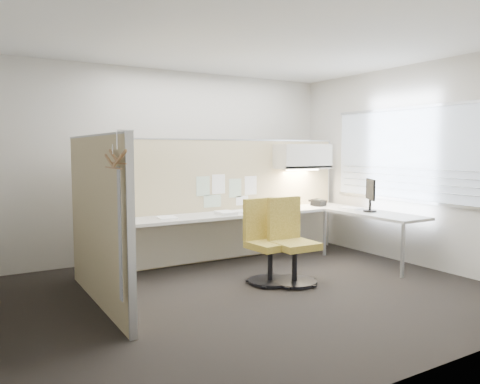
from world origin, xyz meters
TOP-DOWN VIEW (x-y plane):
  - floor at (0.00, 0.00)m, footprint 5.50×4.50m
  - ceiling at (0.00, 0.00)m, footprint 5.50×4.50m
  - wall_back at (0.00, 2.25)m, footprint 5.50×0.02m
  - wall_front at (0.00, -2.25)m, footprint 5.50×0.02m
  - wall_right at (2.75, 0.00)m, footprint 0.02×4.50m
  - window_pane at (2.73, 0.00)m, footprint 0.01×2.80m
  - partition_back at (0.55, 1.60)m, footprint 4.10×0.06m
  - partition_left at (-1.50, 0.50)m, footprint 0.06×2.20m
  - desk at (0.93, 1.13)m, footprint 4.00×2.07m
  - overhead_bin at (1.90, 1.39)m, footprint 0.90×0.36m
  - task_light_strip at (1.90, 1.39)m, footprint 0.60×0.06m
  - pinned_papers at (0.63, 1.57)m, footprint 1.01×0.00m
  - poster at (-1.05, 1.57)m, footprint 0.28×0.00m
  - chair_left at (0.46, 0.27)m, footprint 0.53×0.54m
  - chair_right at (0.70, 0.09)m, footprint 0.54×0.54m
  - monitor at (2.30, 0.35)m, footprint 0.26×0.39m
  - phone at (2.13, 1.27)m, footprint 0.26×0.25m
  - stapler at (1.38, 1.38)m, footprint 0.14×0.06m
  - tape_dispenser at (1.59, 1.28)m, footprint 0.11×0.08m
  - coat_hook at (-1.58, -0.50)m, footprint 0.18×0.48m
  - paper_stack_0 at (-0.43, 1.26)m, footprint 0.27×0.33m
  - paper_stack_1 at (0.40, 1.16)m, footprint 0.23×0.30m
  - paper_stack_2 at (0.78, 1.29)m, footprint 0.25×0.31m
  - paper_stack_3 at (1.28, 1.22)m, footprint 0.24×0.31m
  - paper_stack_4 at (2.30, 0.73)m, footprint 0.28×0.34m

SIDE VIEW (x-z plane):
  - floor at x=0.00m, z-range -0.01..0.00m
  - chair_left at x=0.46m, z-range -0.03..0.97m
  - chair_right at x=0.70m, z-range -0.03..0.99m
  - desk at x=0.93m, z-range 0.24..0.97m
  - paper_stack_2 at x=0.78m, z-range 0.73..0.74m
  - paper_stack_0 at x=-0.43m, z-range 0.73..0.75m
  - paper_stack_4 at x=2.30m, z-range 0.73..0.75m
  - paper_stack_3 at x=1.28m, z-range 0.73..0.75m
  - paper_stack_1 at x=0.40m, z-range 0.73..0.78m
  - stapler at x=1.38m, z-range 0.73..0.78m
  - tape_dispenser at x=1.59m, z-range 0.73..0.79m
  - phone at x=2.13m, z-range 0.72..0.84m
  - partition_back at x=0.55m, z-range 0.00..1.75m
  - partition_left at x=-1.50m, z-range 0.00..1.75m
  - monitor at x=2.30m, z-range 0.77..1.24m
  - pinned_papers at x=0.63m, z-range 0.80..1.27m
  - task_light_strip at x=1.90m, z-range 1.29..1.31m
  - wall_back at x=0.00m, z-range 0.00..2.80m
  - wall_front at x=0.00m, z-range 0.00..2.80m
  - wall_right at x=2.75m, z-range 0.00..2.80m
  - coat_hook at x=-1.58m, z-range 0.69..2.13m
  - poster at x=-1.05m, z-range 1.24..1.59m
  - overhead_bin at x=1.90m, z-range 1.32..1.70m
  - window_pane at x=2.73m, z-range 0.90..2.20m
  - ceiling at x=0.00m, z-range 2.80..2.81m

